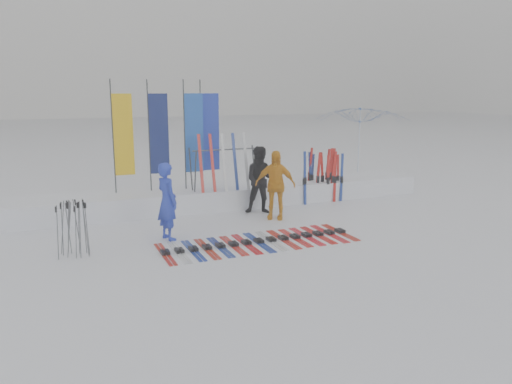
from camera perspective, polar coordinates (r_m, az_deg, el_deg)
name	(u,v)px	position (r m, az deg, el deg)	size (l,w,h in m)	color
ground	(275,250)	(11.16, 2.23, -6.63)	(120.00, 120.00, 0.00)	white
snow_bank	(212,197)	(15.24, -5.05, -0.57)	(14.00, 1.60, 0.60)	white
person_blue	(167,201)	(11.88, -10.11, -1.06)	(0.67, 0.44, 1.85)	#2137C4
person_black	(261,180)	(14.24, 0.60, 1.36)	(0.94, 0.73, 1.93)	black
person_yellow	(275,185)	(13.65, 2.20, 0.82)	(1.11, 0.46, 1.89)	orange
tent_canopy	(361,145)	(18.91, 11.91, 5.28)	(3.30, 3.36, 3.02)	white
ski_row	(259,241)	(11.66, 0.32, -5.64)	(4.57, 1.69, 0.07)	#B81F0E
pole_cluster	(73,228)	(11.34, -20.14, -3.94)	(0.65, 0.63, 1.24)	#595B60
feather_flags	(171,134)	(14.86, -9.65, 6.58)	(3.14, 0.22, 3.20)	#383A3F
ski_rack	(226,163)	(14.78, -3.48, 3.34)	(2.04, 0.80, 1.23)	#383A3F
upright_skis	(324,176)	(16.16, 7.74, 1.82)	(1.50, 0.84, 1.68)	red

